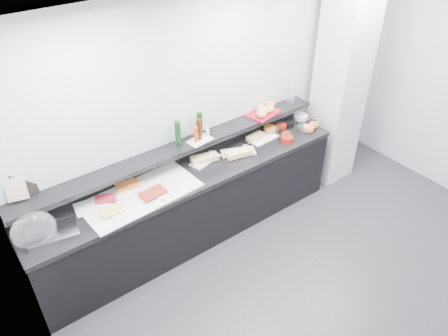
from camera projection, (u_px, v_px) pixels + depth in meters
ground at (347, 301)px, 4.36m from camera, size 5.00×5.00×0.00m
back_wall at (227, 106)px, 4.88m from camera, size 5.00×0.02×2.70m
ceiling at (416, 33)px, 2.79m from camera, size 5.00×5.00×0.00m
column at (341, 82)px, 5.38m from camera, size 0.50×0.50×2.70m
buffet_cabinet at (193, 207)px, 4.88m from camera, size 3.60×0.60×0.85m
counter_top at (191, 175)px, 4.62m from camera, size 3.62×0.62×0.05m
wall_shelf at (181, 147)px, 4.58m from camera, size 3.60×0.25×0.04m
cloche_base at (52, 232)px, 3.85m from camera, size 0.48×0.37×0.04m
cloche_dome at (34, 230)px, 3.72m from camera, size 0.39×0.26×0.34m
linen_runner at (141, 195)px, 4.29m from camera, size 1.19×0.62×0.01m
platter_meat_a at (92, 206)px, 4.14m from camera, size 0.35×0.26×0.01m
food_meat_a at (106, 199)px, 4.19m from camera, size 0.23×0.19×0.02m
platter_salmon at (128, 190)px, 4.33m from camera, size 0.39×0.33×0.01m
food_salmon at (128, 185)px, 4.37m from camera, size 0.26×0.19×0.02m
platter_cheese at (125, 211)px, 4.08m from camera, size 0.29×0.22×0.01m
food_cheese at (112, 211)px, 4.05m from camera, size 0.22×0.15×0.02m
platter_meat_b at (166, 189)px, 4.35m from camera, size 0.38×0.32×0.01m
food_meat_b at (153, 193)px, 4.27m from camera, size 0.26×0.17×0.02m
sandwich_plate_left at (205, 160)px, 4.79m from camera, size 0.39×0.24×0.01m
sandwich_food_left at (205, 158)px, 4.75m from camera, size 0.32×0.18×0.06m
tongs_left at (210, 163)px, 4.72m from camera, size 0.16×0.05×0.01m
sandwich_plate_mid at (238, 152)px, 4.92m from camera, size 0.42×0.31×0.01m
sandwich_food_mid at (239, 153)px, 4.83m from camera, size 0.31×0.17×0.06m
tongs_mid at (230, 159)px, 4.79m from camera, size 0.16×0.05×0.01m
sandwich_plate_right at (264, 139)px, 5.15m from camera, size 0.37×0.18×0.01m
sandwich_food_right at (255, 137)px, 5.11m from camera, size 0.23×0.11×0.06m
tongs_right at (248, 144)px, 5.03m from camera, size 0.16×0.01×0.01m
bowl_glass_fruit at (273, 130)px, 5.26m from camera, size 0.19×0.19×0.07m
fill_glass_fruit at (270, 129)px, 5.26m from camera, size 0.17×0.17×0.05m
bowl_black_jam at (289, 124)px, 5.38m from camera, size 0.16×0.16×0.07m
fill_black_jam at (281, 126)px, 5.31m from camera, size 0.15×0.15×0.05m
bowl_glass_cream at (301, 119)px, 5.48m from camera, size 0.25×0.25×0.07m
fill_glass_cream at (301, 117)px, 5.50m from camera, size 0.21×0.21×0.05m
bowl_red_jam at (287, 139)px, 5.09m from camera, size 0.15×0.15×0.07m
fill_red_jam at (286, 135)px, 5.15m from camera, size 0.14×0.14×0.05m
bowl_glass_salmon at (305, 129)px, 5.28m from camera, size 0.18×0.18×0.07m
fill_glass_salmon at (308, 128)px, 5.27m from camera, size 0.15×0.15×0.05m
bowl_black_fruit at (312, 124)px, 5.38m from camera, size 0.15×0.15×0.07m
fill_black_fruit at (314, 125)px, 5.33m from camera, size 0.14×0.14×0.05m
framed_print at (24, 184)px, 3.83m from camera, size 0.20×0.11×0.26m
print_art at (16, 189)px, 3.77m from camera, size 0.18×0.09×0.22m
condiment_tray at (200, 140)px, 4.65m from camera, size 0.28×0.20×0.01m
bottle_green_a at (178, 133)px, 4.51m from camera, size 0.07×0.07×0.26m
bottle_brown at (199, 129)px, 4.59m from camera, size 0.08×0.08×0.24m
bottle_green_b at (200, 124)px, 4.64m from camera, size 0.07×0.07×0.28m
bottle_hot at (196, 135)px, 4.56m from camera, size 0.05×0.05×0.18m
shaker_salt at (208, 133)px, 4.70m from camera, size 0.04×0.04×0.07m
shaker_pepper at (207, 130)px, 4.74m from camera, size 0.04×0.04×0.07m
bread_tray at (263, 113)px, 5.13m from camera, size 0.43×0.34×0.02m
bread_roll_n at (261, 108)px, 5.13m from camera, size 0.18×0.15×0.08m
bread_roll_ne at (270, 104)px, 5.20m from camera, size 0.14×0.10×0.08m
bread_roll_sw at (261, 113)px, 5.03m from camera, size 0.15×0.10×0.08m
bread_roll_s at (263, 114)px, 5.01m from camera, size 0.16×0.13×0.08m
bread_roll_se at (269, 109)px, 5.10m from camera, size 0.15×0.10×0.08m
bread_roll_mide at (266, 110)px, 5.08m from camera, size 0.17×0.13×0.08m
carafe at (291, 92)px, 5.27m from camera, size 0.13×0.13×0.30m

